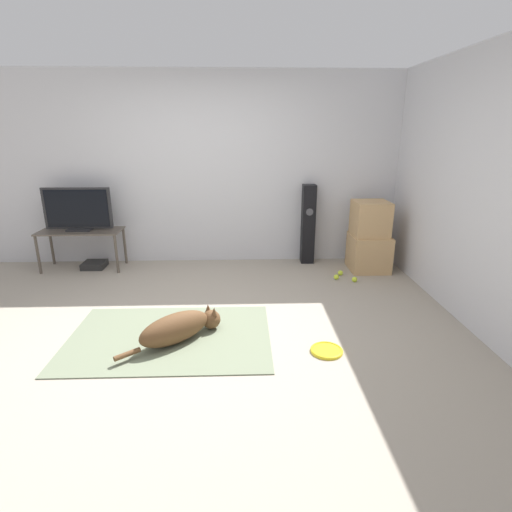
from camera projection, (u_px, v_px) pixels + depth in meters
name	position (u px, v px, depth m)	size (l,w,h in m)	color
ground_plane	(198.00, 328.00, 3.81)	(12.00, 12.00, 0.00)	#9E9384
wall_back	(210.00, 170.00, 5.41)	(8.00, 0.06, 2.55)	silver
wall_right	(488.00, 193.00, 3.50)	(0.06, 8.00, 2.55)	silver
area_rug	(170.00, 337.00, 3.63)	(1.82, 1.22, 0.01)	slate
dog	(179.00, 327.00, 3.53)	(0.83, 0.71, 0.27)	brown
frisbee	(327.00, 350.00, 3.40)	(0.28, 0.28, 0.03)	yellow
cardboard_box_lower	(369.00, 253.00, 5.32)	(0.49, 0.50, 0.47)	tan
cardboard_box_upper	(370.00, 219.00, 5.20)	(0.44, 0.44, 0.45)	tan
floor_speaker	(308.00, 224.00, 5.53)	(0.18, 0.18, 1.10)	black
tv_stand	(81.00, 235.00, 5.30)	(1.06, 0.45, 0.53)	brown
tv	(78.00, 210.00, 5.19)	(0.87, 0.20, 0.56)	#232326
tennis_ball_by_boxes	(355.00, 279.00, 4.94)	(0.07, 0.07, 0.07)	#C6E033
tennis_ball_near_speaker	(336.00, 277.00, 5.02)	(0.07, 0.07, 0.07)	#C6E033
tennis_ball_loose_on_carpet	(340.00, 273.00, 5.16)	(0.07, 0.07, 0.07)	#C6E033
game_console	(94.00, 265.00, 5.45)	(0.29, 0.29, 0.08)	black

